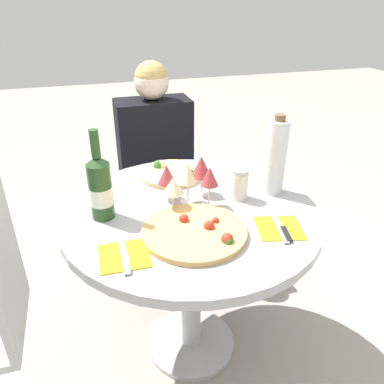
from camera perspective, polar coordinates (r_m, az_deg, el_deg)
ground_plane at (r=1.87m, az=-0.14°, el=-22.10°), size 12.00×12.00×0.00m
dining_table at (r=1.46m, az=-0.16°, el=-6.66°), size 0.96×0.96×0.72m
chair_behind_diner at (r=2.22m, az=-5.76°, el=1.10°), size 0.38×0.38×0.91m
seated_diner at (r=2.06m, az=-5.02°, el=1.04°), size 0.39×0.43×1.15m
pizza_large at (r=1.25m, az=0.53°, el=-6.04°), size 0.35×0.35×0.05m
pizza_small_far at (r=1.66m, az=-3.38°, el=2.95°), size 0.28×0.28×0.05m
wine_bottle at (r=1.33m, az=-13.79°, el=0.67°), size 0.08×0.08×0.33m
tall_carafe at (r=1.49m, az=12.65°, el=5.21°), size 0.08×0.08×0.32m
sugar_shaker at (r=1.45m, az=7.27°, el=1.20°), size 0.07×0.07×0.12m
wine_glass_front_right at (r=1.37m, az=2.71°, el=2.24°), size 0.07×0.07×0.16m
wine_glass_center at (r=1.39m, az=-0.65°, el=2.80°), size 0.07×0.07×0.16m
wine_glass_front_left at (r=1.34m, az=-2.89°, el=0.85°), size 0.08×0.08×0.13m
wine_glass_back_left at (r=1.42m, az=-3.87°, el=2.61°), size 0.07×0.07×0.14m
wine_glass_back_right at (r=1.45m, az=1.43°, el=3.84°), size 0.08×0.08×0.16m
place_setting_left at (r=1.17m, az=-10.30°, el=-9.57°), size 0.16×0.19×0.01m
place_setting_right at (r=1.31m, az=13.21°, el=-5.38°), size 0.18×0.19×0.01m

